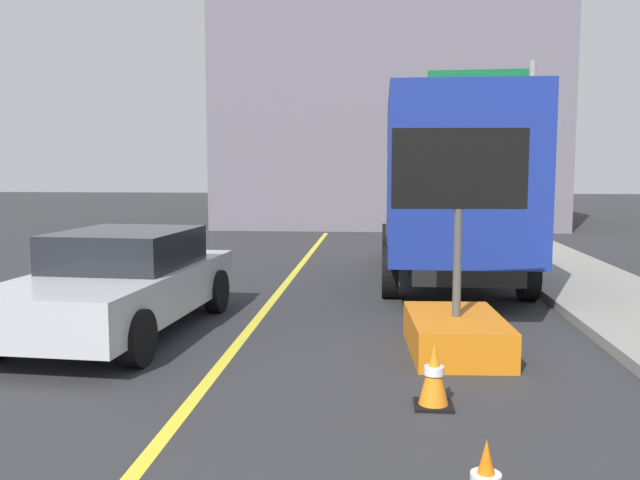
{
  "coord_description": "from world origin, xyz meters",
  "views": [
    {
      "loc": [
        1.77,
        1.22,
        2.24
      ],
      "look_at": [
        1.35,
        5.99,
        1.72
      ],
      "focal_mm": 37.7,
      "sensor_mm": 36.0,
      "label": 1
    }
  ],
  "objects_px": {
    "arrow_board_trailer": "(456,314)",
    "traffic_cone_far_lane": "(434,376)",
    "pickup_car": "(122,282)",
    "highway_guide_sign": "(500,122)",
    "box_truck": "(449,185)"
  },
  "relations": [
    {
      "from": "traffic_cone_far_lane",
      "to": "box_truck",
      "type": "bearing_deg",
      "value": 83.25
    },
    {
      "from": "box_truck",
      "to": "pickup_car",
      "type": "xyz_separation_m",
      "value": [
        -4.85,
        -4.63,
        -1.2
      ]
    },
    {
      "from": "highway_guide_sign",
      "to": "traffic_cone_far_lane",
      "type": "distance_m",
      "value": 12.76
    },
    {
      "from": "box_truck",
      "to": "traffic_cone_far_lane",
      "type": "relative_size",
      "value": 11.76
    },
    {
      "from": "arrow_board_trailer",
      "to": "highway_guide_sign",
      "type": "xyz_separation_m",
      "value": [
        2.24,
        10.19,
        2.94
      ]
    },
    {
      "from": "arrow_board_trailer",
      "to": "traffic_cone_far_lane",
      "type": "distance_m",
      "value": 1.95
    },
    {
      "from": "pickup_car",
      "to": "highway_guide_sign",
      "type": "xyz_separation_m",
      "value": [
        6.65,
        9.53,
        2.73
      ]
    },
    {
      "from": "arrow_board_trailer",
      "to": "box_truck",
      "type": "distance_m",
      "value": 5.49
    },
    {
      "from": "box_truck",
      "to": "pickup_car",
      "type": "bearing_deg",
      "value": -136.36
    },
    {
      "from": "box_truck",
      "to": "arrow_board_trailer",
      "type": "bearing_deg",
      "value": -94.69
    },
    {
      "from": "traffic_cone_far_lane",
      "to": "pickup_car",
      "type": "bearing_deg",
      "value": 147.36
    },
    {
      "from": "box_truck",
      "to": "traffic_cone_far_lane",
      "type": "height_order",
      "value": "box_truck"
    },
    {
      "from": "arrow_board_trailer",
      "to": "pickup_car",
      "type": "distance_m",
      "value": 4.47
    },
    {
      "from": "box_truck",
      "to": "pickup_car",
      "type": "distance_m",
      "value": 6.81
    },
    {
      "from": "arrow_board_trailer",
      "to": "box_truck",
      "type": "xyz_separation_m",
      "value": [
        0.43,
        5.29,
        1.42
      ]
    }
  ]
}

